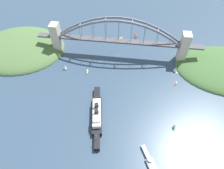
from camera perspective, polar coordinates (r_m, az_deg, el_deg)
ground_plane at (r=358.58m, az=1.66°, el=8.37°), size 1400.00×1400.00×0.00m
harbor_arch_bridge at (r=341.38m, az=1.77°, el=12.06°), size 271.34×16.91×68.74m
headland_east_shore at (r=405.60m, az=-23.88°, el=9.20°), size 159.39×138.66×30.27m
ocean_liner at (r=267.67m, az=-4.23°, el=-8.27°), size 24.01×94.17×18.19m
seaplane_taxiing_near_bridge at (r=392.63m, az=2.32°, el=12.65°), size 8.64×8.82×4.87m
seaplane_second_in_formation at (r=402.03m, az=6.73°, el=13.29°), size 7.73×10.19×4.98m
small_boat_0 at (r=327.88m, az=-6.86°, el=3.64°), size 3.30×10.51×2.08m
small_boat_1 at (r=271.18m, az=17.03°, el=-10.99°), size 3.87×7.00×8.18m
small_boat_2 at (r=322.23m, az=17.40°, el=0.32°), size 6.07×10.06×2.26m
small_boat_3 at (r=338.21m, az=17.29°, el=4.10°), size 8.57×8.82×11.16m
small_boat_4 at (r=336.42m, az=-13.03°, el=4.77°), size 9.01×8.21×9.30m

